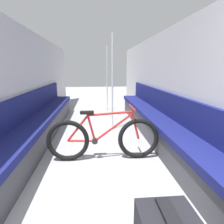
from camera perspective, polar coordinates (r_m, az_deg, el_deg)
wall_left at (r=4.11m, az=-23.94°, el=7.00°), size 0.10×10.07×2.14m
wall_right at (r=4.16m, az=15.94°, el=7.63°), size 0.10×10.07×2.14m
bench_seat_row_left at (r=4.10m, az=-19.93°, el=-3.45°), size 0.46×5.42×0.93m
bench_seat_row_right at (r=4.14m, az=12.33°, el=-2.84°), size 0.46×5.42×0.93m
bicycle at (r=3.06m, az=-2.43°, el=-7.60°), size 1.71×0.46×0.82m
grab_pole_near at (r=4.47m, az=0.10°, el=7.91°), size 0.08×0.08×2.12m
grab_pole_far at (r=6.69m, az=-1.40°, el=9.37°), size 0.08×0.08×2.12m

